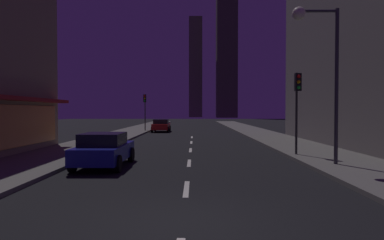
# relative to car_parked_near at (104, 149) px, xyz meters

# --- Properties ---
(ground_plane) EXTENTS (78.00, 136.00, 0.10)m
(ground_plane) POSITION_rel_car_parked_near_xyz_m (3.60, 24.65, -0.79)
(ground_plane) COLOR black
(sidewalk_right) EXTENTS (4.00, 76.00, 0.15)m
(sidewalk_right) POSITION_rel_car_parked_near_xyz_m (10.60, 24.65, -0.67)
(sidewalk_right) COLOR #605E59
(sidewalk_right) RESTS_ON ground
(sidewalk_left) EXTENTS (4.00, 76.00, 0.15)m
(sidewalk_left) POSITION_rel_car_parked_near_xyz_m (-3.40, 24.65, -0.67)
(sidewalk_left) COLOR #605E59
(sidewalk_left) RESTS_ON ground
(lane_marking_center) EXTENTS (0.16, 28.20, 0.01)m
(lane_marking_center) POSITION_rel_car_parked_near_xyz_m (3.60, 3.65, -0.73)
(lane_marking_center) COLOR silver
(lane_marking_center) RESTS_ON ground
(skyscraper_distant_tall) EXTENTS (5.27, 6.88, 39.87)m
(skyscraper_distant_tall) POSITION_rel_car_parked_near_xyz_m (4.22, 125.17, 19.20)
(skyscraper_distant_tall) COLOR #605B48
(skyscraper_distant_tall) RESTS_ON ground
(skyscraper_distant_mid) EXTENTS (7.57, 8.20, 53.97)m
(skyscraper_distant_mid) POSITION_rel_car_parked_near_xyz_m (15.81, 115.30, 26.24)
(skyscraper_distant_mid) COLOR #454234
(skyscraper_distant_mid) RESTS_ON ground
(car_parked_near) EXTENTS (1.98, 4.24, 1.45)m
(car_parked_near) POSITION_rel_car_parked_near_xyz_m (0.00, 0.00, 0.00)
(car_parked_near) COLOR navy
(car_parked_near) RESTS_ON ground
(car_parked_far) EXTENTS (1.98, 4.24, 1.45)m
(car_parked_far) POSITION_rel_car_parked_near_xyz_m (0.00, 24.96, 0.00)
(car_parked_far) COLOR #B21919
(car_parked_far) RESTS_ON ground
(fire_hydrant_far_left) EXTENTS (0.42, 0.30, 0.65)m
(fire_hydrant_far_left) POSITION_rel_car_parked_near_xyz_m (-2.30, 10.27, -0.29)
(fire_hydrant_far_left) COLOR red
(fire_hydrant_far_left) RESTS_ON sidewalk_left
(traffic_light_near_right) EXTENTS (0.32, 0.48, 4.20)m
(traffic_light_near_right) POSITION_rel_car_parked_near_xyz_m (9.10, 3.07, 2.45)
(traffic_light_near_right) COLOR #2D2D2D
(traffic_light_near_right) RESTS_ON sidewalk_right
(traffic_light_far_left) EXTENTS (0.32, 0.48, 4.20)m
(traffic_light_far_left) POSITION_rel_car_parked_near_xyz_m (-1.90, 25.16, 2.45)
(traffic_light_far_left) COLOR #2D2D2D
(traffic_light_far_left) RESTS_ON sidewalk_left
(street_lamp_right) EXTENTS (1.96, 0.56, 6.58)m
(street_lamp_right) POSITION_rel_car_parked_near_xyz_m (8.98, -0.07, 4.33)
(street_lamp_right) COLOR #38383D
(street_lamp_right) RESTS_ON sidewalk_right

